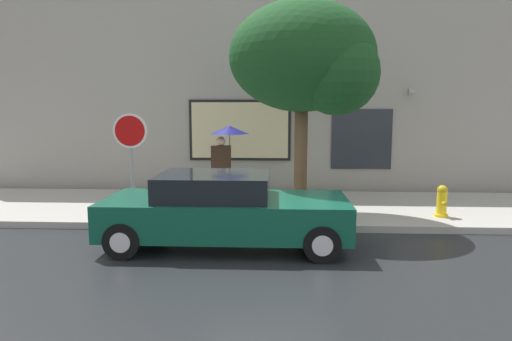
# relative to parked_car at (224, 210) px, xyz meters

# --- Properties ---
(ground_plane) EXTENTS (60.00, 60.00, 0.00)m
(ground_plane) POSITION_rel_parked_car_xyz_m (0.90, -0.01, -0.69)
(ground_plane) COLOR black
(sidewalk) EXTENTS (20.00, 4.00, 0.15)m
(sidewalk) POSITION_rel_parked_car_xyz_m (0.90, 2.99, -0.61)
(sidewalk) COLOR #A3A099
(sidewalk) RESTS_ON ground
(building_facade) EXTENTS (20.00, 0.67, 7.00)m
(building_facade) POSITION_rel_parked_car_xyz_m (0.90, 5.49, 2.80)
(building_facade) COLOR #9E998E
(building_facade) RESTS_ON ground
(parked_car) EXTENTS (4.52, 1.93, 1.38)m
(parked_car) POSITION_rel_parked_car_xyz_m (0.00, 0.00, 0.00)
(parked_car) COLOR #0F4C38
(parked_car) RESTS_ON ground
(fire_hydrant) EXTENTS (0.30, 0.44, 0.72)m
(fire_hydrant) POSITION_rel_parked_car_xyz_m (4.74, 1.92, -0.18)
(fire_hydrant) COLOR yellow
(fire_hydrant) RESTS_ON sidewalk
(pedestrian_with_umbrella) EXTENTS (1.01, 1.01, 2.01)m
(pedestrian_with_umbrella) POSITION_rel_parked_car_xyz_m (-0.34, 3.39, 1.06)
(pedestrian_with_umbrella) COLOR black
(pedestrian_with_umbrella) RESTS_ON sidewalk
(street_tree) EXTENTS (3.28, 2.79, 4.83)m
(street_tree) POSITION_rel_parked_car_xyz_m (1.68, 1.93, 2.96)
(street_tree) COLOR #4C3823
(street_tree) RESTS_ON sidewalk
(stop_sign) EXTENTS (0.76, 0.10, 2.34)m
(stop_sign) POSITION_rel_parked_car_xyz_m (-2.23, 1.41, 1.11)
(stop_sign) COLOR gray
(stop_sign) RESTS_ON sidewalk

